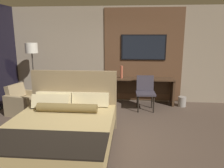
% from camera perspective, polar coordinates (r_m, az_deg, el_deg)
% --- Properties ---
extents(ground_plane, '(16.00, 16.00, 0.00)m').
position_cam_1_polar(ground_plane, '(4.43, -2.66, -13.90)').
color(ground_plane, '#4C3D33').
extents(wall_back_tv_panel, '(7.20, 0.09, 2.80)m').
position_cam_1_polar(wall_back_tv_panel, '(6.56, 1.22, 7.55)').
color(wall_back_tv_panel, gray).
rests_on(wall_back_tv_panel, ground_plane).
extents(bed, '(1.81, 2.21, 1.26)m').
position_cam_1_polar(bed, '(3.99, -13.30, -12.12)').
color(bed, '#33281E').
rests_on(bed, ground_plane).
extents(desk, '(1.78, 0.48, 0.76)m').
position_cam_1_polar(desk, '(6.44, 7.99, -0.64)').
color(desk, '#422D1E').
rests_on(desk, ground_plane).
extents(tv, '(1.29, 0.04, 0.73)m').
position_cam_1_polar(tv, '(6.47, 8.21, 9.46)').
color(tv, black).
extents(desk_chair, '(0.52, 0.51, 0.92)m').
position_cam_1_polar(desk_chair, '(5.94, 8.69, -1.42)').
color(desk_chair, '#38333D').
rests_on(desk_chair, ground_plane).
extents(armchair_by_window, '(0.87, 0.89, 0.76)m').
position_cam_1_polar(armchair_by_window, '(6.09, -21.88, -4.75)').
color(armchair_by_window, '#998460').
rests_on(armchair_by_window, ground_plane).
extents(floor_lamp, '(0.34, 0.34, 1.77)m').
position_cam_1_polar(floor_lamp, '(6.57, -20.21, 7.59)').
color(floor_lamp, '#282623').
rests_on(floor_lamp, ground_plane).
extents(vase_tall, '(0.07, 0.07, 0.36)m').
position_cam_1_polar(vase_tall, '(6.32, 2.53, 3.17)').
color(vase_tall, '#B2563D').
rests_on(vase_tall, desk).
extents(book, '(0.23, 0.17, 0.03)m').
position_cam_1_polar(book, '(6.36, 9.71, 1.55)').
color(book, '#332D28').
rests_on(book, desk).
extents(waste_bin, '(0.22, 0.22, 0.28)m').
position_cam_1_polar(waste_bin, '(6.52, 17.81, -4.38)').
color(waste_bin, gray).
rests_on(waste_bin, ground_plane).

